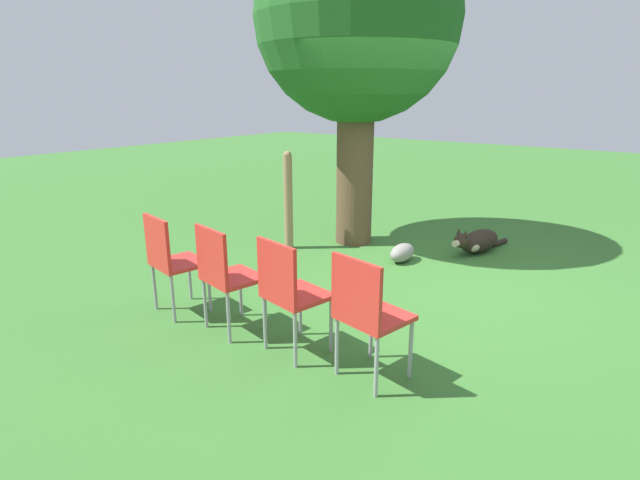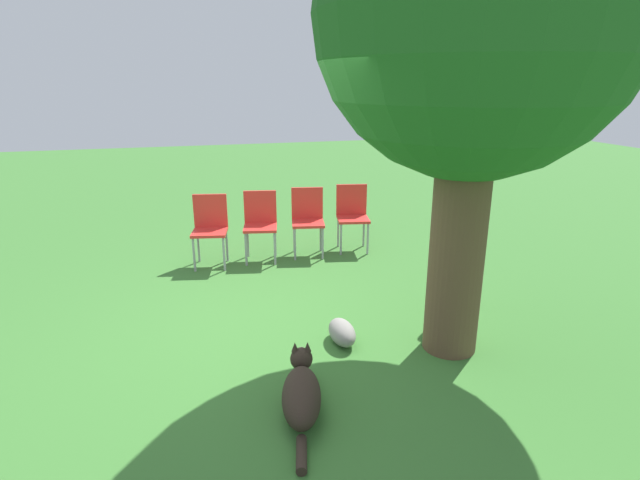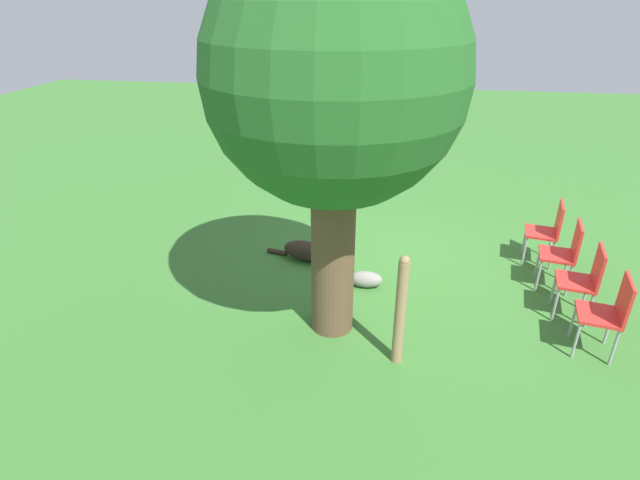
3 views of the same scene
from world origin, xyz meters
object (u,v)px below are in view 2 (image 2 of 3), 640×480
Objects in this scene: oak_tree at (477,21)px; red_chair_1 at (260,220)px; fence_post at (461,251)px; dog at (301,392)px; red_chair_3 at (352,212)px; red_chair_2 at (308,216)px; red_chair_0 at (210,225)px.

oak_tree reaches higher than red_chair_1.
dog is at bearing -57.75° from fence_post.
oak_tree is 3.85m from red_chair_1.
dog is at bearing -13.43° from red_chair_3.
dog is at bearing -70.85° from oak_tree.
oak_tree is 3.70m from red_chair_2.
red_chair_2 is at bearing 104.26° from red_chair_1.
fence_post reaches higher than red_chair_2.
red_chair_0 is 1.34m from red_chair_2.
red_chair_0 is 1.00× the size of red_chair_3.
dog is 1.23× the size of red_chair_1.
red_chair_1 is at bearing 9.47° from dog.
oak_tree reaches higher than red_chair_0.
oak_tree is 4.41× the size of red_chair_2.
fence_post is at bearing 39.14° from red_chair_2.
red_chair_1 is at bearing -155.65° from oak_tree.
oak_tree is 4.41× the size of red_chair_0.
oak_tree is 2.33m from fence_post.
red_chair_0 and red_chair_1 have the same top height.
red_chair_2 is (-0.07, 1.34, 0.00)m from red_chair_0.
dog is 1.23× the size of red_chair_2.
red_chair_3 is at bearing -11.07° from dog.
fence_post is at bearing 61.41° from red_chair_0.
red_chair_0 is at bearing -75.74° from red_chair_1.
fence_post is 2.41m from red_chair_2.
fence_post is 1.36× the size of red_chair_0.
red_chair_3 is (-0.07, 1.34, 0.00)m from red_chair_1.
dog is at bearing 18.50° from red_chair_0.
fence_post is at bearing 51.89° from red_chair_1.
oak_tree reaches higher than fence_post.
dog is at bearing -3.75° from red_chair_2.
red_chair_3 is at bearing 104.26° from red_chair_1.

